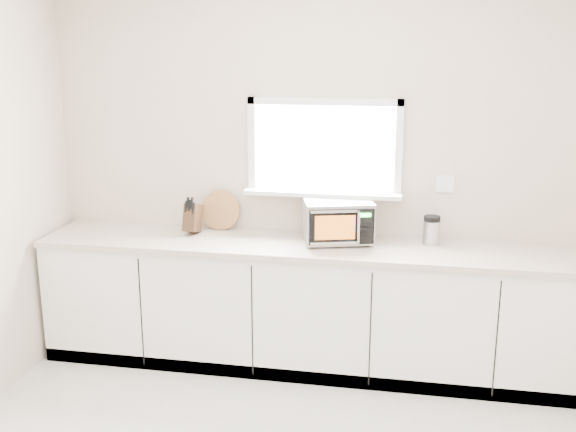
# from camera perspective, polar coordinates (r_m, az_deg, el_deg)

# --- Properties ---
(back_wall) EXTENTS (4.00, 0.17, 2.70)m
(back_wall) POSITION_cam_1_polar(r_m,az_deg,el_deg) (4.85, 3.09, 3.65)
(back_wall) COLOR beige
(back_wall) RESTS_ON ground
(cabinets) EXTENTS (3.92, 0.60, 0.88)m
(cabinets) POSITION_cam_1_polar(r_m,az_deg,el_deg) (4.83, 2.46, -7.82)
(cabinets) COLOR white
(cabinets) RESTS_ON ground
(countertop) EXTENTS (3.92, 0.64, 0.04)m
(countertop) POSITION_cam_1_polar(r_m,az_deg,el_deg) (4.67, 2.50, -2.63)
(countertop) COLOR beige
(countertop) RESTS_ON cabinets
(microwave) EXTENTS (0.54, 0.47, 0.30)m
(microwave) POSITION_cam_1_polar(r_m,az_deg,el_deg) (4.69, 4.22, -0.35)
(microwave) COLOR black
(microwave) RESTS_ON countertop
(knife_block) EXTENTS (0.11, 0.20, 0.28)m
(knife_block) POSITION_cam_1_polar(r_m,az_deg,el_deg) (4.94, -8.08, -0.12)
(knife_block) COLOR #3E2616
(knife_block) RESTS_ON countertop
(cutting_board) EXTENTS (0.30, 0.07, 0.29)m
(cutting_board) POSITION_cam_1_polar(r_m,az_deg,el_deg) (5.02, -5.74, 0.50)
(cutting_board) COLOR #AC7242
(cutting_board) RESTS_ON countertop
(coffee_grinder) EXTENTS (0.13, 0.13, 0.20)m
(coffee_grinder) POSITION_cam_1_polar(r_m,az_deg,el_deg) (4.74, 12.06, -1.16)
(coffee_grinder) COLOR #A7AAAF
(coffee_grinder) RESTS_ON countertop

